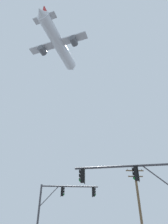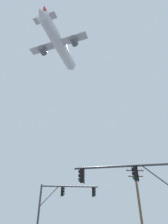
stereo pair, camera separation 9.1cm
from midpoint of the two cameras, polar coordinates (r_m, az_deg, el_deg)
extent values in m
cylinder|color=#4C4C51|center=(14.45, 10.92, -15.00)|extent=(6.53, 1.41, 0.15)
cylinder|color=#4C4C51|center=(14.47, 20.91, -17.32)|extent=(2.02, 0.47, 1.88)
cube|color=black|center=(14.49, -0.41, -17.76)|extent=(0.32, 0.36, 0.90)
cylinder|color=black|center=(14.62, -0.41, -15.83)|extent=(0.05, 0.05, 0.12)
cube|color=black|center=(14.46, 0.16, -17.74)|extent=(0.11, 0.46, 1.04)
sphere|color=black|center=(14.58, -1.00, -16.76)|extent=(0.20, 0.20, 0.20)
cylinder|color=black|center=(14.61, -1.26, -16.54)|extent=(0.08, 0.21, 0.21)
sphere|color=black|center=(14.51, -1.01, -17.82)|extent=(0.20, 0.20, 0.20)
cylinder|color=black|center=(14.53, -1.27, -17.60)|extent=(0.08, 0.21, 0.21)
sphere|color=green|center=(14.44, -1.02, -18.90)|extent=(0.20, 0.20, 0.20)
cylinder|color=black|center=(14.46, -1.28, -18.68)|extent=(0.08, 0.21, 0.21)
cube|color=black|center=(14.36, 14.71, -16.63)|extent=(0.32, 0.36, 0.90)
cylinder|color=black|center=(14.49, 14.43, -14.70)|extent=(0.05, 0.05, 0.12)
cube|color=black|center=(14.37, 15.29, -16.56)|extent=(0.11, 0.46, 1.04)
sphere|color=black|center=(14.41, 13.97, -15.67)|extent=(0.20, 0.20, 0.20)
cylinder|color=black|center=(14.43, 13.67, -15.47)|extent=(0.08, 0.21, 0.21)
sphere|color=black|center=(14.34, 14.12, -16.73)|extent=(0.20, 0.20, 0.20)
cylinder|color=black|center=(14.35, 13.82, -16.53)|extent=(0.08, 0.21, 0.21)
sphere|color=green|center=(14.27, 14.27, -17.81)|extent=(0.20, 0.20, 0.20)
cylinder|color=black|center=(14.28, 13.97, -17.61)|extent=(0.08, 0.21, 0.21)
cylinder|color=#4C4C51|center=(22.70, -12.83, -27.19)|extent=(0.20, 0.20, 6.16)
cylinder|color=#4C4C51|center=(22.93, -3.91, -20.45)|extent=(6.05, 0.39, 0.15)
cylinder|color=#4C4C51|center=(22.84, -9.77, -22.61)|extent=(1.88, 0.15, 2.06)
cube|color=black|center=(22.98, 2.87, -21.85)|extent=(0.27, 0.33, 0.90)
cylinder|color=black|center=(23.08, 2.83, -20.60)|extent=(0.05, 0.05, 0.12)
cube|color=black|center=(22.97, 2.49, -21.85)|extent=(0.04, 0.46, 1.04)
sphere|color=black|center=(23.05, 3.23, -21.18)|extent=(0.20, 0.20, 0.20)
cylinder|color=black|center=(23.07, 3.40, -21.04)|extent=(0.05, 0.21, 0.21)
sphere|color=black|center=(23.00, 3.26, -21.87)|extent=(0.20, 0.20, 0.20)
cylinder|color=black|center=(23.02, 3.42, -21.72)|extent=(0.05, 0.21, 0.21)
sphere|color=green|center=(22.95, 3.28, -22.55)|extent=(0.20, 0.20, 0.20)
cylinder|color=black|center=(22.97, 3.45, -22.41)|extent=(0.05, 0.21, 0.21)
cube|color=black|center=(22.84, -6.09, -21.65)|extent=(0.27, 0.33, 0.90)
cylinder|color=black|center=(22.94, -6.01, -20.40)|extent=(0.05, 0.05, 0.12)
cube|color=black|center=(22.84, -6.46, -21.63)|extent=(0.04, 0.46, 1.04)
sphere|color=black|center=(22.89, -5.66, -21.01)|extent=(0.20, 0.20, 0.20)
cylinder|color=black|center=(22.90, -5.48, -20.87)|extent=(0.05, 0.21, 0.21)
sphere|color=black|center=(22.83, -5.70, -21.69)|extent=(0.20, 0.20, 0.20)
cylinder|color=black|center=(22.84, -5.51, -21.55)|extent=(0.05, 0.21, 0.21)
sphere|color=green|center=(22.78, -5.74, -22.39)|extent=(0.20, 0.20, 0.20)
cylinder|color=black|center=(22.79, -5.55, -22.25)|extent=(0.05, 0.21, 0.21)
cylinder|color=brown|center=(25.75, 15.70, -24.31)|extent=(0.28, 0.28, 8.89)
cube|color=brown|center=(26.53, 14.41, -15.91)|extent=(2.20, 0.12, 0.12)
cube|color=brown|center=(26.35, 14.62, -17.36)|extent=(1.80, 0.12, 0.12)
cylinder|color=gray|center=(26.33, 12.42, -15.77)|extent=(0.10, 0.10, 0.18)
cylinder|color=gray|center=(26.81, 16.29, -15.54)|extent=(0.10, 0.10, 0.18)
cylinder|color=white|center=(58.21, -7.15, 18.76)|extent=(9.34, 17.48, 3.12)
cone|color=white|center=(64.05, -3.27, 12.43)|extent=(3.55, 3.08, 2.97)
cone|color=white|center=(53.57, -12.14, 26.13)|extent=(3.18, 2.79, 2.65)
cube|color=silver|center=(57.58, -7.41, 18.81)|extent=(16.21, 8.07, 0.35)
cylinder|color=#595B60|center=(58.55, -11.73, 16.82)|extent=(2.49, 2.82, 1.76)
cylinder|color=#595B60|center=(55.51, -2.91, 19.60)|extent=(2.49, 2.82, 1.76)
cube|color=#B21E1E|center=(55.91, -10.76, 25.47)|extent=(1.22, 2.63, 3.71)
cube|color=silver|center=(54.60, -11.04, 24.80)|extent=(6.09, 3.78, 0.20)
camera|label=1|loc=(0.05, -89.90, -0.06)|focal=32.00mm
camera|label=2|loc=(0.05, 90.10, 0.06)|focal=32.00mm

